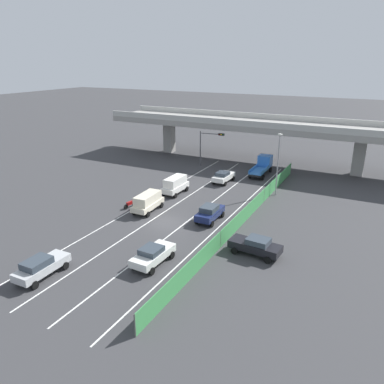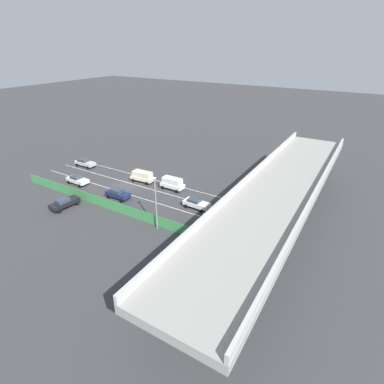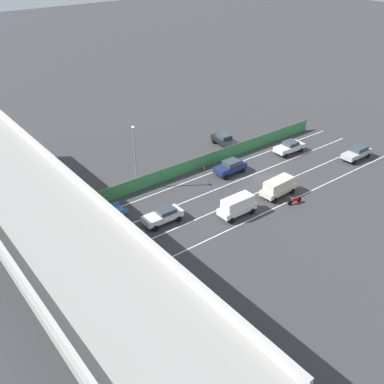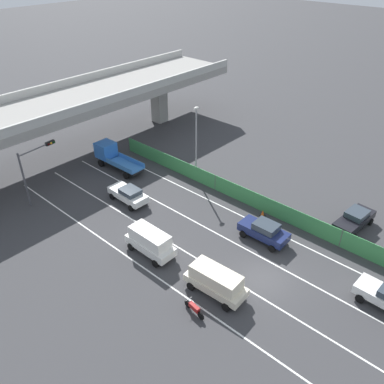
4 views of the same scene
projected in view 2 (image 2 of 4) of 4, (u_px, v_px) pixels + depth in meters
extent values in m
plane|color=#38383A|center=(122.00, 187.00, 55.13)|extent=(300.00, 300.00, 0.00)
cube|color=silver|center=(158.00, 181.00, 57.38)|extent=(0.14, 44.17, 0.01)
cube|color=silver|center=(146.00, 188.00, 54.62)|extent=(0.14, 44.17, 0.01)
cube|color=silver|center=(133.00, 196.00, 51.86)|extent=(0.14, 44.17, 0.01)
cube|color=silver|center=(118.00, 204.00, 49.11)|extent=(0.14, 44.17, 0.01)
cube|color=gray|center=(279.00, 191.00, 39.35)|extent=(50.88, 9.08, 0.93)
cube|color=#B2B2AD|center=(248.00, 178.00, 40.96)|extent=(50.88, 0.30, 0.90)
cube|color=#B2B2AD|center=(315.00, 193.00, 36.93)|extent=(50.88, 0.30, 0.90)
cube|color=gray|center=(304.00, 173.00, 53.33)|extent=(1.67, 1.67, 5.74)
cube|color=gray|center=(224.00, 289.00, 28.34)|extent=(1.67, 1.67, 5.74)
cube|color=#3D8E4C|center=(109.00, 204.00, 47.27)|extent=(0.06, 40.17, 1.70)
cylinder|color=#4C514C|center=(31.00, 178.00, 56.55)|extent=(0.10, 0.10, 1.70)
cylinder|color=#4C514C|center=(80.00, 195.00, 50.36)|extent=(0.10, 0.10, 1.70)
cylinder|color=#4C514C|center=(142.00, 216.00, 44.17)|extent=(0.10, 0.10, 1.70)
cylinder|color=#4C514C|center=(225.00, 244.00, 37.98)|extent=(0.10, 0.10, 1.70)
cube|color=navy|center=(118.00, 194.00, 50.59)|extent=(1.81, 4.28, 0.70)
cube|color=#333D47|center=(117.00, 190.00, 50.40)|extent=(1.57, 2.00, 0.56)
cylinder|color=black|center=(128.00, 197.00, 50.84)|extent=(0.23, 0.64, 0.64)
cylinder|color=black|center=(121.00, 201.00, 49.48)|extent=(0.23, 0.64, 0.64)
cylinder|color=black|center=(116.00, 193.00, 52.16)|extent=(0.23, 0.64, 0.64)
cylinder|color=black|center=(108.00, 197.00, 50.80)|extent=(0.23, 0.64, 0.64)
cube|color=beige|center=(143.00, 178.00, 56.70)|extent=(2.05, 4.69, 0.60)
cube|color=beige|center=(142.00, 174.00, 56.35)|extent=(1.79, 3.85, 0.99)
cylinder|color=black|center=(152.00, 180.00, 56.96)|extent=(0.25, 0.65, 0.64)
cylinder|color=black|center=(147.00, 184.00, 55.53)|extent=(0.25, 0.65, 0.64)
cylinder|color=black|center=(139.00, 177.00, 58.28)|extent=(0.25, 0.65, 0.64)
cylinder|color=black|center=(133.00, 180.00, 56.85)|extent=(0.25, 0.65, 0.64)
cube|color=white|center=(78.00, 180.00, 55.81)|extent=(1.97, 4.53, 0.66)
cube|color=#333D47|center=(76.00, 177.00, 55.66)|extent=(1.67, 1.87, 0.49)
cylinder|color=black|center=(87.00, 182.00, 55.97)|extent=(0.24, 0.65, 0.64)
cylinder|color=black|center=(79.00, 186.00, 54.60)|extent=(0.24, 0.65, 0.64)
cylinder|color=black|center=(77.00, 179.00, 57.45)|extent=(0.24, 0.65, 0.64)
cylinder|color=black|center=(69.00, 182.00, 56.08)|extent=(0.24, 0.65, 0.64)
cube|color=silver|center=(197.00, 204.00, 47.57)|extent=(1.86, 4.36, 0.66)
cube|color=#333D47|center=(195.00, 200.00, 47.52)|extent=(1.58, 1.92, 0.46)
cylinder|color=black|center=(207.00, 207.00, 47.74)|extent=(0.24, 0.65, 0.64)
cylinder|color=black|center=(202.00, 211.00, 46.42)|extent=(0.24, 0.65, 0.64)
cylinder|color=black|center=(192.00, 202.00, 49.15)|extent=(0.24, 0.65, 0.64)
cylinder|color=black|center=(186.00, 206.00, 47.84)|extent=(0.24, 0.65, 0.64)
cube|color=silver|center=(172.00, 185.00, 53.75)|extent=(1.77, 4.39, 0.68)
cube|color=silver|center=(172.00, 181.00, 53.37)|extent=(1.56, 3.60, 1.04)
cylinder|color=black|center=(182.00, 188.00, 53.94)|extent=(0.23, 0.64, 0.64)
cylinder|color=black|center=(177.00, 191.00, 52.61)|extent=(0.23, 0.64, 0.64)
cylinder|color=black|center=(168.00, 184.00, 55.33)|extent=(0.23, 0.64, 0.64)
cylinder|color=black|center=(163.00, 188.00, 54.01)|extent=(0.23, 0.64, 0.64)
cube|color=#B7BABC|center=(85.00, 163.00, 63.69)|extent=(1.78, 4.69, 0.65)
cube|color=#333D47|center=(83.00, 160.00, 63.62)|extent=(1.54, 2.22, 0.56)
cylinder|color=black|center=(94.00, 165.00, 63.85)|extent=(0.23, 0.64, 0.64)
cylinder|color=black|center=(88.00, 168.00, 62.51)|extent=(0.23, 0.64, 0.64)
cylinder|color=black|center=(84.00, 163.00, 65.29)|extent=(0.23, 0.64, 0.64)
cylinder|color=black|center=(77.00, 165.00, 63.96)|extent=(0.23, 0.64, 0.64)
cube|color=black|center=(219.00, 225.00, 42.23)|extent=(1.68, 6.29, 0.25)
cube|color=blue|center=(234.00, 223.00, 40.82)|extent=(1.95, 1.92, 1.72)
cube|color=#3875BC|center=(212.00, 222.00, 42.60)|extent=(2.01, 4.27, 0.10)
cube|color=#3875BC|center=(215.00, 217.00, 43.20)|extent=(0.18, 4.23, 0.51)
cube|color=#3875BC|center=(210.00, 223.00, 41.78)|extent=(0.18, 4.23, 0.51)
cylinder|color=black|center=(235.00, 228.00, 42.17)|extent=(0.28, 0.81, 0.80)
cylinder|color=black|center=(230.00, 234.00, 40.69)|extent=(0.28, 0.81, 0.80)
cylinder|color=black|center=(208.00, 220.00, 44.06)|extent=(0.28, 0.81, 0.80)
cylinder|color=black|center=(202.00, 226.00, 42.57)|extent=(0.28, 0.81, 0.80)
cylinder|color=black|center=(153.00, 177.00, 58.47)|extent=(0.17, 0.61, 0.60)
cylinder|color=black|center=(148.00, 175.00, 59.22)|extent=(0.17, 0.61, 0.60)
cube|color=maroon|center=(150.00, 174.00, 58.72)|extent=(0.39, 0.95, 0.36)
cylinder|color=#B2B2B2|center=(152.00, 174.00, 58.25)|extent=(0.60, 0.11, 0.03)
cube|color=black|center=(65.00, 203.00, 47.77)|extent=(4.74, 2.17, 0.67)
cube|color=#333D47|center=(62.00, 200.00, 47.31)|extent=(2.07, 1.72, 0.50)
cylinder|color=black|center=(71.00, 200.00, 49.59)|extent=(0.66, 0.28, 0.64)
cylinder|color=black|center=(77.00, 204.00, 48.65)|extent=(0.66, 0.28, 0.64)
cylinder|color=black|center=(53.00, 208.00, 47.32)|extent=(0.66, 0.28, 0.64)
cylinder|color=black|center=(60.00, 211.00, 46.39)|extent=(0.66, 0.28, 0.64)
cylinder|color=#47474C|center=(252.00, 185.00, 48.95)|extent=(0.18, 0.18, 5.65)
cylinder|color=#47474C|center=(250.00, 175.00, 46.26)|extent=(3.82, 0.57, 0.12)
cube|color=black|center=(248.00, 179.00, 45.01)|extent=(0.99, 0.39, 0.32)
sphere|color=#390706|center=(247.00, 178.00, 45.31)|extent=(0.20, 0.20, 0.20)
sphere|color=#EFA319|center=(247.00, 179.00, 45.07)|extent=(0.20, 0.20, 0.20)
sphere|color=black|center=(246.00, 180.00, 44.82)|extent=(0.20, 0.20, 0.20)
cylinder|color=gray|center=(156.00, 205.00, 40.95)|extent=(0.16, 0.16, 7.62)
ellipsoid|color=silver|center=(154.00, 178.00, 39.18)|extent=(0.60, 0.36, 0.28)
cone|color=orange|center=(115.00, 206.00, 47.73)|extent=(0.36, 0.36, 0.69)
cube|color=black|center=(115.00, 208.00, 47.88)|extent=(0.47, 0.47, 0.03)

